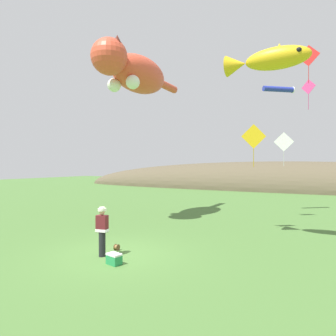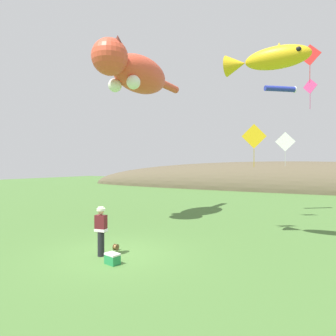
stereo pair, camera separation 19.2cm
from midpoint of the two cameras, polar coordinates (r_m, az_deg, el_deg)
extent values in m
plane|color=#477033|center=(11.55, -9.75, -15.95)|extent=(120.00, 120.00, 0.00)
ellipsoid|color=brown|center=(42.73, 20.11, -3.91)|extent=(63.26, 10.31, 7.61)
cylinder|color=black|center=(11.35, -12.16, -13.95)|extent=(0.24, 0.24, 0.88)
cube|color=#59191E|center=(11.19, -12.17, -10.27)|extent=(0.43, 0.30, 0.60)
cube|color=white|center=(11.24, -12.17, -11.48)|extent=(0.46, 0.32, 0.10)
sphere|color=tan|center=(11.12, -12.17, -8.20)|extent=(0.20, 0.20, 0.20)
cylinder|color=beige|center=(11.11, -12.17, -7.74)|extent=(0.30, 0.30, 0.09)
cylinder|color=beige|center=(11.10, -12.18, -7.43)|extent=(0.20, 0.20, 0.07)
cylinder|color=olive|center=(12.08, -9.44, -14.63)|extent=(0.13, 0.18, 0.18)
cylinder|color=brown|center=(12.12, -9.68, -14.58)|extent=(0.02, 0.23, 0.23)
cylinder|color=brown|center=(12.05, -9.20, -14.68)|extent=(0.02, 0.23, 0.23)
cube|color=#268C4C|center=(10.49, -10.01, -16.80)|extent=(0.53, 0.41, 0.30)
cube|color=white|center=(10.44, -10.01, -15.86)|extent=(0.55, 0.42, 0.06)
ellipsoid|color=#E04C33|center=(19.44, -5.04, 17.25)|extent=(2.42, 4.60, 2.19)
ellipsoid|color=white|center=(19.15, -5.42, 16.28)|extent=(1.33, 2.99, 1.20)
sphere|color=#E04C33|center=(17.36, -10.71, 20.09)|extent=(1.97, 1.97, 1.97)
cone|color=#4E1A11|center=(17.29, -9.23, 22.71)|extent=(0.70, 0.70, 0.66)
cone|color=#4E1A11|center=(17.94, -12.14, 21.86)|extent=(0.70, 0.70, 0.66)
sphere|color=white|center=(17.55, -6.28, 15.94)|extent=(0.79, 0.79, 0.79)
sphere|color=white|center=(18.33, -9.77, 15.26)|extent=(0.79, 0.79, 0.79)
cylinder|color=#E04C33|center=(22.33, 0.25, 15.32)|extent=(0.53, 2.41, 0.53)
ellipsoid|color=gold|center=(13.44, 20.46, 19.08)|extent=(2.53, 0.96, 0.89)
cone|color=gold|center=(13.80, 13.18, 18.60)|extent=(0.82, 0.89, 0.89)
cone|color=gold|center=(13.55, 20.80, 20.62)|extent=(0.42, 0.42, 0.42)
sphere|color=black|center=(13.07, 24.01, 19.96)|extent=(0.21, 0.21, 0.21)
cylinder|color=#2633A5|center=(22.13, 20.79, 13.92)|extent=(1.90, 1.66, 0.36)
torus|color=white|center=(22.69, 23.21, 13.58)|extent=(0.33, 0.38, 0.44)
cube|color=white|center=(19.61, 21.69, 4.69)|extent=(1.14, 0.32, 1.17)
cylinder|color=black|center=(19.62, 21.70, 4.69)|extent=(0.77, 0.22, 0.02)
cube|color=#A9A9A9|center=(19.56, 21.68, 1.66)|extent=(0.03, 0.02, 0.90)
cube|color=yellow|center=(15.24, 16.42, 5.82)|extent=(1.10, 0.51, 1.20)
cylinder|color=black|center=(15.25, 16.43, 5.82)|extent=(0.74, 0.35, 0.02)
cube|color=#A98511|center=(15.18, 16.41, 1.87)|extent=(0.03, 0.02, 0.90)
cube|color=red|center=(18.50, 25.70, 18.84)|extent=(1.12, 0.21, 1.13)
cylinder|color=black|center=(18.51, 25.71, 18.83)|extent=(0.75, 0.14, 0.02)
cube|color=maroon|center=(18.21, 25.69, 15.81)|extent=(0.03, 0.01, 0.90)
cube|color=#E53F8C|center=(20.15, 25.71, 13.85)|extent=(0.81, 0.42, 0.90)
cylinder|color=black|center=(20.16, 25.71, 13.84)|extent=(0.55, 0.29, 0.02)
cube|color=#A02C62|center=(19.96, 25.70, 11.34)|extent=(0.03, 0.02, 0.90)
camera|label=1|loc=(0.10, -89.62, 0.00)|focal=32.00mm
camera|label=2|loc=(0.10, 90.38, 0.00)|focal=32.00mm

